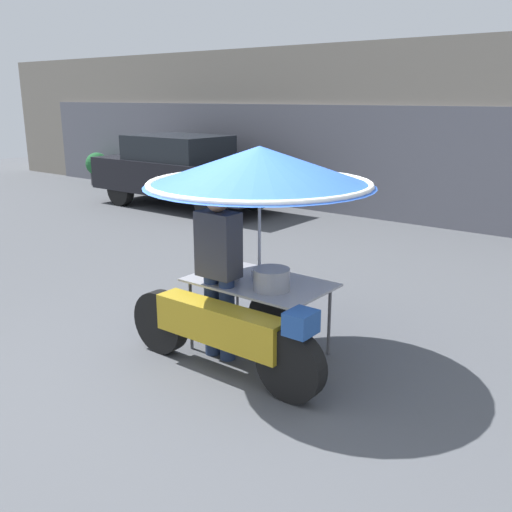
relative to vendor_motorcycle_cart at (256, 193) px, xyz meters
The scene contains 6 objects.
ground_plane 1.64m from the vendor_motorcycle_cart, 99.66° to the right, with size 36.00×36.00×0.00m, color #4C4F54.
shopfront_building 7.24m from the vendor_motorcycle_cart, 90.85° to the left, with size 28.00×2.06×3.31m.
vendor_motorcycle_cart is the anchor object (origin of this frame).
vendor_person 0.72m from the vendor_motorcycle_cart, 134.00° to the right, with size 0.38×0.22×1.56m.
parked_car 7.46m from the vendor_motorcycle_cart, 139.60° to the left, with size 4.25×1.65×1.52m.
potted_plant 11.37m from the vendor_motorcycle_cart, 149.85° to the left, with size 0.60×0.60×0.87m.
Camera 1 is at (3.09, -3.22, 2.32)m, focal length 40.00 mm.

